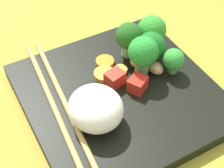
{
  "coord_description": "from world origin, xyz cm",
  "views": [
    {
      "loc": [
        -15.37,
        -28.53,
        37.6
      ],
      "look_at": [
        -1.24,
        -0.02,
        3.97
      ],
      "focal_mm": 54.35,
      "sensor_mm": 36.0,
      "label": 1
    }
  ],
  "objects_px": {
    "square_plate": "(120,95)",
    "rice_mound": "(96,108)",
    "carrot_slice_1": "(121,70)",
    "broccoli_floret_4": "(143,53)",
    "chopstick_pair": "(57,101)"
  },
  "relations": [
    {
      "from": "square_plate",
      "to": "broccoli_floret_4",
      "type": "xyz_separation_m",
      "value": [
        0.05,
        0.02,
        0.05
      ]
    },
    {
      "from": "square_plate",
      "to": "carrot_slice_1",
      "type": "relative_size",
      "value": 12.99
    },
    {
      "from": "carrot_slice_1",
      "to": "broccoli_floret_4",
      "type": "bearing_deg",
      "value": -34.25
    },
    {
      "from": "broccoli_floret_4",
      "to": "chopstick_pair",
      "type": "xyz_separation_m",
      "value": [
        -0.13,
        0.0,
        -0.04
      ]
    },
    {
      "from": "square_plate",
      "to": "rice_mound",
      "type": "relative_size",
      "value": 3.56
    },
    {
      "from": "square_plate",
      "to": "rice_mound",
      "type": "distance_m",
      "value": 0.07
    },
    {
      "from": "rice_mound",
      "to": "carrot_slice_1",
      "type": "bearing_deg",
      "value": 43.73
    },
    {
      "from": "square_plate",
      "to": "carrot_slice_1",
      "type": "height_order",
      "value": "carrot_slice_1"
    },
    {
      "from": "rice_mound",
      "to": "broccoli_floret_4",
      "type": "relative_size",
      "value": 1.11
    },
    {
      "from": "broccoli_floret_4",
      "to": "rice_mound",
      "type": "bearing_deg",
      "value": -152.45
    },
    {
      "from": "square_plate",
      "to": "chopstick_pair",
      "type": "relative_size",
      "value": 1.05
    },
    {
      "from": "broccoli_floret_4",
      "to": "chopstick_pair",
      "type": "height_order",
      "value": "broccoli_floret_4"
    },
    {
      "from": "broccoli_floret_4",
      "to": "carrot_slice_1",
      "type": "distance_m",
      "value": 0.05
    },
    {
      "from": "rice_mound",
      "to": "broccoli_floret_4",
      "type": "height_order",
      "value": "broccoli_floret_4"
    },
    {
      "from": "rice_mound",
      "to": "broccoli_floret_4",
      "type": "xyz_separation_m",
      "value": [
        0.1,
        0.05,
        0.01
      ]
    }
  ]
}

